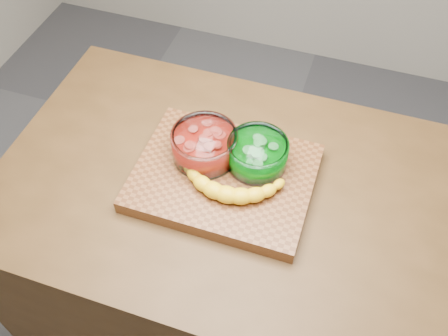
% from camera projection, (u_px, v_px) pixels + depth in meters
% --- Properties ---
extents(ground, '(3.50, 3.50, 0.00)m').
position_uv_depth(ground, '(224.00, 318.00, 2.00)').
color(ground, '#505054').
rests_on(ground, ground).
extents(counter, '(1.20, 0.80, 0.90)m').
position_uv_depth(counter, '(224.00, 264.00, 1.65)').
color(counter, '#4A2F16').
rests_on(counter, ground).
extents(cutting_board, '(0.45, 0.35, 0.04)m').
position_uv_depth(cutting_board, '(224.00, 178.00, 1.28)').
color(cutting_board, brown).
rests_on(cutting_board, counter).
extents(bowl_red, '(0.17, 0.17, 0.08)m').
position_uv_depth(bowl_red, '(205.00, 145.00, 1.27)').
color(bowl_red, white).
rests_on(bowl_red, cutting_board).
extents(bowl_green, '(0.16, 0.16, 0.07)m').
position_uv_depth(bowl_green, '(257.00, 154.00, 1.26)').
color(bowl_green, white).
rests_on(bowl_green, cutting_board).
extents(banana, '(0.30, 0.14, 0.04)m').
position_uv_depth(banana, '(230.00, 183.00, 1.22)').
color(banana, yellow).
rests_on(banana, cutting_board).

